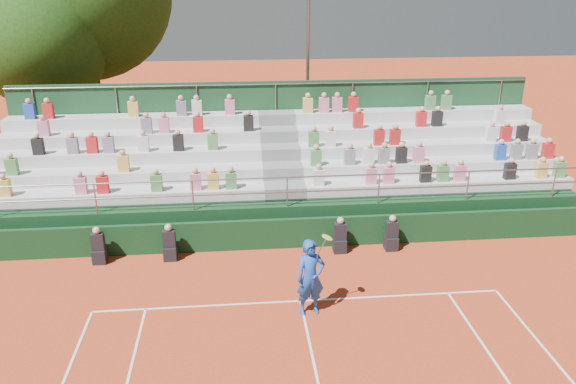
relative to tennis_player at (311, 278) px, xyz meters
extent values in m
plane|color=#B8401E|center=(-0.18, 0.56, -1.04)|extent=(90.00, 90.00, 0.00)
cube|color=white|center=(-0.18, 0.56, -1.03)|extent=(11.00, 0.06, 0.01)
cube|color=white|center=(-0.18, -2.64, -1.03)|extent=(0.06, 6.40, 0.01)
cube|color=black|center=(-0.18, 3.76, -0.54)|extent=(20.00, 0.15, 1.00)
cube|color=black|center=(-6.03, 3.31, -0.82)|extent=(0.40, 0.40, 0.44)
cube|color=black|center=(-6.03, 3.31, -0.34)|extent=(0.38, 0.25, 0.55)
sphere|color=tan|center=(-6.03, 3.31, 0.04)|extent=(0.22, 0.22, 0.22)
cube|color=black|center=(-3.90, 3.31, -0.82)|extent=(0.40, 0.40, 0.44)
cube|color=black|center=(-3.90, 3.31, -0.34)|extent=(0.38, 0.25, 0.55)
sphere|color=tan|center=(-3.90, 3.31, 0.04)|extent=(0.22, 0.22, 0.22)
cube|color=black|center=(1.38, 3.31, -0.82)|extent=(0.40, 0.40, 0.44)
cube|color=black|center=(1.38, 3.31, -0.34)|extent=(0.38, 0.25, 0.55)
sphere|color=tan|center=(1.38, 3.31, 0.04)|extent=(0.22, 0.22, 0.22)
cube|color=black|center=(3.05, 3.31, -0.82)|extent=(0.40, 0.40, 0.44)
cube|color=black|center=(3.05, 3.31, -0.34)|extent=(0.38, 0.25, 0.55)
sphere|color=tan|center=(3.05, 3.31, 0.04)|extent=(0.22, 0.22, 0.22)
cube|color=black|center=(-0.18, 6.86, -0.44)|extent=(20.00, 5.20, 1.20)
cube|color=silver|center=(-5.53, 5.18, 0.37)|extent=(9.30, 0.85, 0.42)
cube|color=silver|center=(5.17, 5.18, 0.37)|extent=(9.30, 0.85, 0.42)
cube|color=slate|center=(-0.18, 5.18, 0.37)|extent=(1.40, 0.85, 0.42)
cube|color=silver|center=(-5.53, 6.03, 0.79)|extent=(9.30, 0.85, 0.42)
cube|color=silver|center=(5.17, 6.03, 0.79)|extent=(9.30, 0.85, 0.42)
cube|color=slate|center=(-0.18, 6.03, 0.79)|extent=(1.40, 0.85, 0.42)
cube|color=silver|center=(-5.53, 6.88, 1.21)|extent=(9.30, 0.85, 0.42)
cube|color=silver|center=(5.17, 6.88, 1.21)|extent=(9.30, 0.85, 0.42)
cube|color=slate|center=(-0.18, 6.88, 1.21)|extent=(1.40, 0.85, 0.42)
cube|color=silver|center=(-5.53, 7.73, 1.63)|extent=(9.30, 0.85, 0.42)
cube|color=silver|center=(5.17, 7.73, 1.63)|extent=(9.30, 0.85, 0.42)
cube|color=slate|center=(-0.18, 7.73, 1.63)|extent=(1.40, 0.85, 0.42)
cube|color=silver|center=(-5.53, 8.58, 2.05)|extent=(9.30, 0.85, 0.42)
cube|color=silver|center=(5.17, 8.58, 2.05)|extent=(9.30, 0.85, 0.42)
cube|color=slate|center=(-0.18, 8.58, 2.05)|extent=(1.40, 0.85, 0.42)
cube|color=#1A4425|center=(-0.18, 9.11, 1.16)|extent=(20.00, 0.12, 4.40)
cylinder|color=gray|center=(-0.18, 4.31, 1.16)|extent=(20.00, 0.05, 0.05)
cylinder|color=gray|center=(-0.18, 9.01, 3.26)|extent=(20.00, 0.05, 0.05)
cube|color=gold|center=(-9.13, 5.03, 0.86)|extent=(0.36, 0.24, 0.56)
cube|color=pink|center=(-6.78, 5.03, 0.86)|extent=(0.36, 0.24, 0.56)
cube|color=red|center=(-6.09, 5.03, 0.86)|extent=(0.36, 0.24, 0.56)
cube|color=#4C8C4C|center=(-4.38, 5.03, 0.86)|extent=(0.36, 0.24, 0.56)
cube|color=pink|center=(-3.12, 5.03, 0.86)|extent=(0.36, 0.24, 0.56)
cube|color=gold|center=(-2.56, 5.03, 0.86)|extent=(0.36, 0.24, 0.56)
cube|color=#4C8C4C|center=(-1.97, 5.03, 0.86)|extent=(0.36, 0.24, 0.56)
cube|color=#4C8C4C|center=(-9.13, 5.88, 1.28)|extent=(0.36, 0.24, 0.56)
cube|color=gold|center=(-5.54, 5.88, 1.28)|extent=(0.36, 0.24, 0.56)
cube|color=black|center=(-8.49, 6.73, 1.70)|extent=(0.36, 0.24, 0.56)
cube|color=slate|center=(-7.35, 6.73, 1.70)|extent=(0.36, 0.24, 0.56)
cube|color=red|center=(-6.69, 6.73, 1.70)|extent=(0.36, 0.24, 0.56)
cube|color=slate|center=(-6.15, 6.73, 1.70)|extent=(0.36, 0.24, 0.56)
cube|color=silver|center=(-4.96, 6.73, 1.70)|extent=(0.36, 0.24, 0.56)
cube|color=black|center=(-3.77, 6.73, 1.70)|extent=(0.36, 0.24, 0.56)
cube|color=#4C8C4C|center=(-2.57, 6.73, 1.70)|extent=(0.36, 0.24, 0.56)
cube|color=pink|center=(-8.50, 7.58, 2.12)|extent=(0.36, 0.24, 0.56)
cube|color=slate|center=(-4.93, 7.58, 2.12)|extent=(0.36, 0.24, 0.56)
cube|color=pink|center=(-4.32, 7.58, 2.12)|extent=(0.36, 0.24, 0.56)
cube|color=red|center=(-3.10, 7.58, 2.12)|extent=(0.36, 0.24, 0.56)
cube|color=black|center=(-1.29, 7.58, 2.12)|extent=(0.36, 0.24, 0.56)
cube|color=#1E4CB2|center=(-9.17, 8.43, 2.54)|extent=(0.36, 0.24, 0.56)
cube|color=red|center=(-8.53, 8.43, 2.54)|extent=(0.36, 0.24, 0.56)
cube|color=gold|center=(-5.49, 8.43, 2.54)|extent=(0.36, 0.24, 0.56)
cube|color=slate|center=(-3.74, 8.43, 2.54)|extent=(0.36, 0.24, 0.56)
cube|color=silver|center=(-3.17, 8.43, 2.54)|extent=(0.36, 0.24, 0.56)
cube|color=pink|center=(-1.95, 8.43, 2.54)|extent=(0.36, 0.24, 0.56)
cube|color=silver|center=(0.93, 5.03, 0.86)|extent=(0.36, 0.24, 0.56)
cube|color=pink|center=(2.72, 5.03, 0.86)|extent=(0.36, 0.24, 0.56)
cube|color=pink|center=(3.32, 5.03, 0.86)|extent=(0.36, 0.24, 0.56)
cube|color=black|center=(4.61, 5.03, 0.86)|extent=(0.36, 0.24, 0.56)
cube|color=#4C8C4C|center=(5.21, 5.03, 0.86)|extent=(0.36, 0.24, 0.56)
cube|color=pink|center=(5.80, 5.03, 0.86)|extent=(0.36, 0.24, 0.56)
cube|color=black|center=(7.59, 5.03, 0.86)|extent=(0.36, 0.24, 0.56)
cube|color=gold|center=(8.72, 5.03, 0.86)|extent=(0.36, 0.24, 0.56)
cube|color=#4C8C4C|center=(9.39, 5.03, 0.86)|extent=(0.36, 0.24, 0.56)
cube|color=#4C8C4C|center=(0.97, 5.88, 1.28)|extent=(0.36, 0.24, 0.56)
cube|color=slate|center=(2.14, 5.88, 1.28)|extent=(0.36, 0.24, 0.56)
cube|color=silver|center=(2.81, 5.88, 1.28)|extent=(0.36, 0.24, 0.56)
cube|color=slate|center=(3.36, 5.88, 1.28)|extent=(0.36, 0.24, 0.56)
cube|color=black|center=(3.97, 5.88, 1.28)|extent=(0.36, 0.24, 0.56)
cube|color=pink|center=(4.60, 5.88, 1.28)|extent=(0.36, 0.24, 0.56)
cube|color=#1E4CB2|center=(7.58, 5.88, 1.28)|extent=(0.36, 0.24, 0.56)
cube|color=slate|center=(8.17, 5.88, 1.28)|extent=(0.36, 0.24, 0.56)
cube|color=slate|center=(8.76, 5.88, 1.28)|extent=(0.36, 0.24, 0.56)
cube|color=red|center=(9.35, 5.88, 1.28)|extent=(0.36, 0.24, 0.56)
cube|color=#4C8C4C|center=(1.00, 6.73, 1.70)|extent=(0.36, 0.24, 0.56)
cube|color=silver|center=(1.60, 6.73, 1.70)|extent=(0.36, 0.24, 0.56)
cube|color=red|center=(3.37, 6.73, 1.70)|extent=(0.36, 0.24, 0.56)
cube|color=red|center=(3.96, 6.73, 1.70)|extent=(0.36, 0.24, 0.56)
cube|color=silver|center=(7.55, 6.73, 1.70)|extent=(0.36, 0.24, 0.56)
cube|color=red|center=(8.13, 6.73, 1.70)|extent=(0.36, 0.24, 0.56)
cube|color=black|center=(8.76, 6.73, 1.70)|extent=(0.36, 0.24, 0.56)
cube|color=red|center=(2.77, 7.58, 2.12)|extent=(0.36, 0.24, 0.56)
cube|color=red|center=(5.17, 7.58, 2.12)|extent=(0.36, 0.24, 0.56)
cube|color=black|center=(5.78, 7.58, 2.12)|extent=(0.36, 0.24, 0.56)
cube|color=silver|center=(8.21, 7.58, 2.12)|extent=(0.36, 0.24, 0.56)
cube|color=gold|center=(1.00, 8.43, 2.54)|extent=(0.36, 0.24, 0.56)
cube|color=pink|center=(1.61, 8.43, 2.54)|extent=(0.36, 0.24, 0.56)
cube|color=pink|center=(2.12, 8.43, 2.54)|extent=(0.36, 0.24, 0.56)
cube|color=red|center=(2.74, 8.43, 2.54)|extent=(0.36, 0.24, 0.56)
cube|color=#4C8C4C|center=(5.77, 8.43, 2.54)|extent=(0.36, 0.24, 0.56)
cube|color=#4C8C4C|center=(6.41, 8.43, 2.54)|extent=(0.36, 0.24, 0.56)
imported|color=#174CB2|center=(0.00, 0.00, 0.00)|extent=(0.84, 0.63, 2.07)
cylinder|color=gray|center=(0.25, 0.00, 0.81)|extent=(0.26, 0.03, 0.51)
cylinder|color=#E5D866|center=(0.40, 0.00, 1.11)|extent=(0.26, 0.28, 0.14)
cylinder|color=#382314|center=(-10.00, 13.17, 0.67)|extent=(0.50, 0.50, 3.42)
sphere|color=#183A10|center=(-10.00, 13.17, 4.88)|extent=(6.25, 6.25, 6.25)
cylinder|color=#382314|center=(-8.32, 15.01, 1.14)|extent=(0.50, 0.50, 4.34)
cylinder|color=gray|center=(1.52, 12.60, 2.69)|extent=(0.16, 0.16, 7.44)
camera|label=1|loc=(-1.77, -12.37, 7.23)|focal=35.00mm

